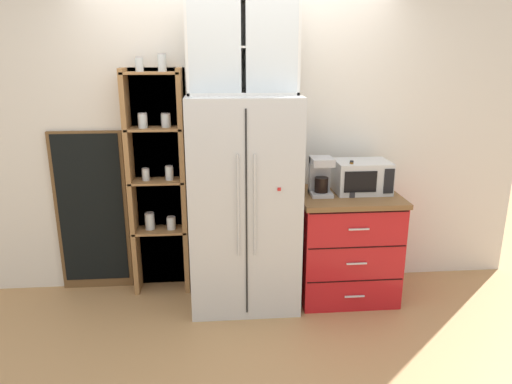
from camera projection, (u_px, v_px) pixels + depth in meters
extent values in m
plane|color=tan|center=(244.00, 298.00, 3.99)|extent=(10.65, 10.65, 0.00)
cube|color=silver|center=(240.00, 141.00, 4.02)|extent=(4.95, 0.10, 2.55)
cube|color=silver|center=(244.00, 203.00, 3.76)|extent=(0.85, 0.69, 1.70)
cube|color=black|center=(246.00, 217.00, 3.43)|extent=(0.01, 0.01, 1.57)
cylinder|color=silver|center=(238.00, 207.00, 3.39)|extent=(0.02, 0.02, 0.77)
cylinder|color=silver|center=(255.00, 206.00, 3.40)|extent=(0.02, 0.02, 0.77)
cube|color=red|center=(279.00, 189.00, 3.39)|extent=(0.02, 0.01, 0.02)
cube|color=brown|center=(159.00, 181.00, 4.02)|extent=(0.51, 0.04, 1.89)
cube|color=#9E7042|center=(131.00, 186.00, 3.88)|extent=(0.04, 0.22, 1.89)
cube|color=#9E7042|center=(184.00, 185.00, 3.92)|extent=(0.04, 0.22, 1.89)
cube|color=#9E7042|center=(160.00, 230.00, 4.01)|extent=(0.45, 0.22, 0.02)
cylinder|color=silver|center=(150.00, 222.00, 4.00)|extent=(0.08, 0.08, 0.14)
cylinder|color=beige|center=(150.00, 224.00, 4.00)|extent=(0.07, 0.07, 0.09)
cylinder|color=#B2B2B7|center=(149.00, 213.00, 3.98)|extent=(0.08, 0.08, 0.01)
cylinder|color=silver|center=(171.00, 224.00, 4.00)|extent=(0.07, 0.07, 0.10)
cylinder|color=white|center=(171.00, 225.00, 4.01)|extent=(0.06, 0.06, 0.07)
cylinder|color=#B2B2B7|center=(171.00, 217.00, 3.99)|extent=(0.07, 0.07, 0.01)
cube|color=#9E7042|center=(157.00, 181.00, 3.89)|extent=(0.45, 0.22, 0.02)
cylinder|color=silver|center=(146.00, 175.00, 3.87)|extent=(0.06, 0.06, 0.09)
cylinder|color=#B77A38|center=(146.00, 177.00, 3.87)|extent=(0.05, 0.05, 0.06)
cylinder|color=#B2B2B7|center=(145.00, 169.00, 3.85)|extent=(0.06, 0.06, 0.01)
cylinder|color=silver|center=(169.00, 173.00, 3.88)|extent=(0.07, 0.07, 0.11)
cylinder|color=#E0C67F|center=(169.00, 175.00, 3.89)|extent=(0.06, 0.06, 0.07)
cylinder|color=#B2B2B7|center=(169.00, 166.00, 3.86)|extent=(0.06, 0.06, 0.01)
cube|color=#9E7042|center=(154.00, 129.00, 3.77)|extent=(0.45, 0.22, 0.02)
cylinder|color=silver|center=(143.00, 121.00, 3.73)|extent=(0.07, 0.07, 0.11)
cylinder|color=white|center=(143.00, 123.00, 3.73)|extent=(0.06, 0.06, 0.07)
cylinder|color=#B2B2B7|center=(142.00, 114.00, 3.71)|extent=(0.07, 0.07, 0.01)
cylinder|color=silver|center=(166.00, 121.00, 3.77)|extent=(0.08, 0.08, 0.10)
cylinder|color=#382316|center=(166.00, 123.00, 3.78)|extent=(0.07, 0.07, 0.07)
cylinder|color=#B2B2B7|center=(166.00, 114.00, 3.76)|extent=(0.07, 0.07, 0.01)
cube|color=#9E7042|center=(151.00, 73.00, 3.64)|extent=(0.45, 0.22, 0.02)
cylinder|color=silver|center=(139.00, 65.00, 3.63)|extent=(0.06, 0.06, 0.10)
cylinder|color=#2D2D2D|center=(139.00, 67.00, 3.63)|extent=(0.05, 0.05, 0.07)
cylinder|color=#B2B2B7|center=(139.00, 57.00, 3.61)|extent=(0.06, 0.06, 0.01)
cylinder|color=silver|center=(162.00, 63.00, 3.64)|extent=(0.07, 0.07, 0.13)
cylinder|color=brown|center=(162.00, 66.00, 3.65)|extent=(0.06, 0.06, 0.09)
cylinder|color=#B2B2B7|center=(162.00, 54.00, 3.62)|extent=(0.06, 0.06, 0.01)
cube|color=red|center=(345.00, 247.00, 3.97)|extent=(0.79, 0.64, 0.85)
cube|color=brown|center=(348.00, 196.00, 3.84)|extent=(0.82, 0.67, 0.04)
cube|color=black|center=(355.00, 281.00, 3.70)|extent=(0.77, 0.00, 0.01)
cube|color=silver|center=(355.00, 296.00, 3.73)|extent=(0.16, 0.01, 0.01)
cube|color=black|center=(357.00, 248.00, 3.62)|extent=(0.77, 0.00, 0.01)
cube|color=silver|center=(357.00, 264.00, 3.65)|extent=(0.16, 0.01, 0.01)
cube|color=black|center=(360.00, 213.00, 3.54)|extent=(0.77, 0.00, 0.01)
cube|color=silver|center=(359.00, 229.00, 3.57)|extent=(0.16, 0.01, 0.01)
cube|color=silver|center=(362.00, 177.00, 3.86)|extent=(0.44, 0.32, 0.26)
cube|color=black|center=(361.00, 182.00, 3.70)|extent=(0.26, 0.01, 0.17)
cube|color=black|center=(389.00, 181.00, 3.72)|extent=(0.08, 0.01, 0.20)
cube|color=#B7B7BC|center=(321.00, 193.00, 3.80)|extent=(0.17, 0.20, 0.03)
cube|color=#B7B7BC|center=(319.00, 175.00, 3.82)|extent=(0.17, 0.06, 0.30)
cube|color=#B7B7BC|center=(322.00, 161.00, 3.72)|extent=(0.17, 0.20, 0.06)
cylinder|color=black|center=(321.00, 185.00, 3.76)|extent=(0.11, 0.11, 0.12)
cylinder|color=#2D2D33|center=(351.00, 191.00, 3.75)|extent=(0.08, 0.08, 0.09)
torus|color=#2D2D33|center=(358.00, 190.00, 3.76)|extent=(0.05, 0.01, 0.05)
cylinder|color=navy|center=(350.00, 184.00, 3.79)|extent=(0.06, 0.06, 0.18)
cone|color=navy|center=(350.00, 172.00, 3.77)|extent=(0.06, 0.06, 0.04)
cylinder|color=navy|center=(350.00, 169.00, 3.76)|extent=(0.02, 0.02, 0.07)
cylinder|color=black|center=(351.00, 164.00, 3.75)|extent=(0.02, 0.02, 0.01)
cylinder|color=brown|center=(350.00, 183.00, 3.77)|extent=(0.07, 0.07, 0.21)
cone|color=brown|center=(351.00, 170.00, 3.74)|extent=(0.07, 0.07, 0.04)
cylinder|color=brown|center=(351.00, 166.00, 3.73)|extent=(0.03, 0.03, 0.07)
cylinder|color=black|center=(352.00, 161.00, 3.72)|extent=(0.03, 0.03, 0.01)
cube|color=silver|center=(241.00, 47.00, 3.59)|extent=(0.82, 0.02, 0.67)
cube|color=silver|center=(243.00, 93.00, 3.53)|extent=(0.82, 0.32, 0.02)
cube|color=silver|center=(187.00, 47.00, 3.41)|extent=(0.02, 0.32, 0.67)
cube|color=silver|center=(296.00, 47.00, 3.47)|extent=(0.02, 0.32, 0.67)
cube|color=silver|center=(242.00, 47.00, 3.44)|extent=(0.79, 0.30, 0.02)
cube|color=silver|center=(214.00, 47.00, 3.28)|extent=(0.38, 0.01, 0.63)
cube|color=silver|center=(272.00, 47.00, 3.31)|extent=(0.38, 0.01, 0.63)
cylinder|color=silver|center=(204.00, 91.00, 3.51)|extent=(0.05, 0.05, 0.00)
cylinder|color=silver|center=(204.00, 87.00, 3.50)|extent=(0.01, 0.01, 0.07)
cone|color=silver|center=(204.00, 79.00, 3.48)|extent=(0.06, 0.06, 0.05)
cylinder|color=silver|center=(230.00, 91.00, 3.52)|extent=(0.05, 0.05, 0.00)
cylinder|color=silver|center=(230.00, 87.00, 3.51)|extent=(0.01, 0.01, 0.07)
cone|color=silver|center=(230.00, 78.00, 3.50)|extent=(0.06, 0.06, 0.05)
cylinder|color=silver|center=(255.00, 91.00, 3.54)|extent=(0.05, 0.05, 0.00)
cylinder|color=silver|center=(255.00, 87.00, 3.53)|extent=(0.01, 0.01, 0.07)
cone|color=silver|center=(255.00, 78.00, 3.51)|extent=(0.06, 0.06, 0.05)
cylinder|color=silver|center=(280.00, 91.00, 3.55)|extent=(0.05, 0.05, 0.00)
cylinder|color=silver|center=(280.00, 86.00, 3.55)|extent=(0.01, 0.01, 0.07)
cone|color=silver|center=(280.00, 78.00, 3.53)|extent=(0.06, 0.06, 0.05)
cylinder|color=white|center=(208.00, 41.00, 3.41)|extent=(0.06, 0.06, 0.07)
cylinder|color=white|center=(231.00, 41.00, 3.42)|extent=(0.06, 0.06, 0.07)
cylinder|color=white|center=(253.00, 41.00, 3.44)|extent=(0.06, 0.06, 0.07)
cylinder|color=white|center=(275.00, 41.00, 3.45)|extent=(0.06, 0.06, 0.07)
cube|color=brown|center=(92.00, 212.00, 4.01)|extent=(0.60, 0.04, 1.39)
cube|color=black|center=(91.00, 210.00, 3.98)|extent=(0.54, 0.01, 1.29)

